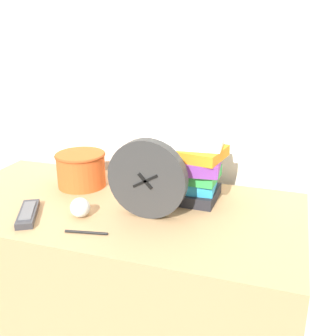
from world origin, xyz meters
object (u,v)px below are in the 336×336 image
desk_clock (147,179)px  crumpled_paper_ball (80,207)px  book_stack (188,169)px  pen (87,232)px  basket (81,168)px  tv_remote (28,214)px

desk_clock → crumpled_paper_ball: 0.23m
desk_clock → crumpled_paper_ball: (-0.20, -0.07, -0.10)m
book_stack → pen: 0.41m
book_stack → basket: 0.41m
book_stack → crumpled_paper_ball: bearing=-140.0°
book_stack → tv_remote: size_ratio=1.43×
basket → book_stack: bearing=1.2°
desk_clock → basket: desk_clock is taller
crumpled_paper_ball → pen: crumpled_paper_ball is taller
basket → tv_remote: size_ratio=1.02×
pen → book_stack: bearing=57.4°
basket → tv_remote: 0.29m
book_stack → desk_clock: bearing=-115.9°
tv_remote → crumpled_paper_ball: crumpled_paper_ball is taller
tv_remote → basket: bearing=83.5°
desk_clock → basket: size_ratio=1.36×
pen → tv_remote: bearing=170.2°
tv_remote → crumpled_paper_ball: 0.17m
book_stack → crumpled_paper_ball: size_ratio=4.17×
desk_clock → tv_remote: 0.40m
desk_clock → crumpled_paper_ball: bearing=-161.5°
book_stack → crumpled_paper_ball: book_stack is taller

